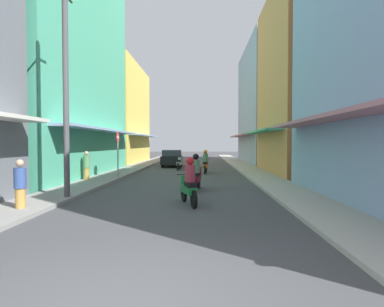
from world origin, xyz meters
name	(u,v)px	position (x,y,z in m)	size (l,w,h in m)	color
ground_plane	(189,170)	(0.00, 20.16, 0.00)	(106.30, 106.30, 0.00)	#424244
sidewalk_left	(130,169)	(-4.49, 20.16, 0.06)	(1.87, 56.32, 0.12)	gray
sidewalk_right	(249,169)	(4.49, 20.16, 0.06)	(1.87, 56.32, 0.12)	#ADA89E
building_left_mid	(48,30)	(-8.42, 15.60, 8.95)	(7.05, 13.96, 17.90)	#4CB28C
building_left_far	(111,115)	(-8.42, 28.78, 4.95)	(7.05, 11.54, 9.91)	#EFD159
building_right_mid	(315,83)	(8.42, 17.73, 5.98)	(7.05, 9.26, 11.97)	#D88C4C
building_right_far	(275,105)	(8.42, 29.38, 5.94)	(7.05, 13.37, 11.89)	#8CA5CC
motorbike_orange	(206,163)	(1.21, 17.64, 0.70)	(0.55, 1.81, 1.58)	black
motorbike_green	(189,183)	(0.56, 6.66, 0.70)	(0.73, 1.75, 1.58)	black
motorbike_silver	(179,163)	(-0.76, 20.24, 0.50)	(0.55, 1.81, 0.96)	black
motorbike_maroon	(196,174)	(0.74, 9.89, 0.70)	(0.56, 1.80, 1.58)	black
parked_car	(172,158)	(-1.65, 23.84, 0.74)	(1.97, 4.19, 1.45)	black
pedestrian_midway	(20,186)	(-4.31, 5.41, 0.77)	(0.34, 0.34, 1.54)	#BF8C3F
pedestrian_crossing	(87,166)	(-5.08, 12.75, 0.80)	(0.34, 0.34, 1.61)	#BF8C3F
utility_pole	(66,88)	(-3.80, 7.42, 3.97)	(0.20, 1.20, 7.78)	#4C4C4F
street_sign_no_entry	(118,149)	(-3.70, 13.81, 1.72)	(0.07, 0.60, 2.65)	gray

